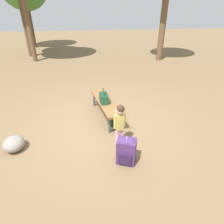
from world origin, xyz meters
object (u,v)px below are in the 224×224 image
Objects in this scene: backpack_large at (126,150)px; backpack_small at (112,120)px; handbag at (104,98)px; trail_rock at (14,144)px; child_standing at (120,119)px; park_bench at (106,103)px.

backpack_large is 1.92× the size of backpack_small.
trail_rock is (0.95, -1.88, -0.44)m from handbag.
child_standing reaches higher than backpack_small.
backpack_small is (-1.24, -0.09, -0.13)m from backpack_large.
backpack_small is at bearing -175.71° from backpack_large.
trail_rock is at bearing -93.54° from child_standing.
backpack_large is 1.25× the size of trail_rock.
handbag is at bearing -156.07° from backpack_small.
backpack_large is (1.58, 0.24, -0.30)m from handbag.
park_bench is at bearing 143.99° from handbag.
park_bench is 4.48× the size of handbag.
park_bench is 1.67m from backpack_large.
trail_rock is at bearing -63.27° from handbag.
trail_rock is (-0.13, -2.08, -0.47)m from child_standing.
child_standing is at bearing -175.58° from backpack_large.
park_bench is at bearing -172.91° from child_standing.
handbag is 2.15m from trail_rock.
handbag is (0.08, -0.06, 0.18)m from park_bench.
child_standing is 1.63× the size of backpack_large.
handbag is at bearing -36.01° from park_bench.
handbag is 1.09m from child_standing.
handbag reaches higher than backpack_large.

